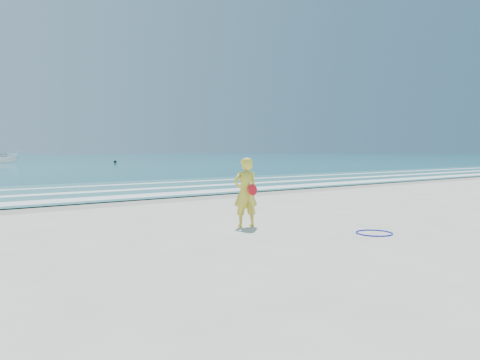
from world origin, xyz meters
TOP-DOWN VIEW (x-y plane):
  - ground at (0.00, 0.00)m, footprint 400.00×400.00m
  - wet_sand at (0.00, 9.00)m, footprint 400.00×2.40m
  - shallow at (0.00, 14.00)m, footprint 400.00×10.00m
  - foam_near at (0.00, 10.30)m, footprint 400.00×1.40m
  - foam_mid at (0.00, 13.20)m, footprint 400.00×0.90m
  - foam_far at (0.00, 16.50)m, footprint 400.00×0.60m
  - hoop at (1.11, -0.56)m, footprint 0.85×0.85m
  - boat at (4.75, 64.30)m, footprint 4.68×2.05m
  - buoy at (17.46, 55.66)m, footprint 0.41×0.41m
  - woman at (-0.67, 1.93)m, footprint 0.71×0.56m

SIDE VIEW (x-z plane):
  - ground at x=0.00m, z-range 0.00..0.00m
  - wet_sand at x=0.00m, z-range 0.00..0.00m
  - hoop at x=1.11m, z-range 0.00..0.03m
  - shallow at x=0.00m, z-range 0.04..0.05m
  - foam_near at x=0.00m, z-range 0.05..0.06m
  - foam_mid at x=0.00m, z-range 0.05..0.06m
  - foam_far at x=0.00m, z-range 0.05..0.06m
  - buoy at x=17.46m, z-range 0.04..0.45m
  - woman at x=-0.67m, z-range 0.00..1.71m
  - boat at x=4.75m, z-range 0.04..1.80m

